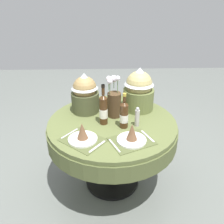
# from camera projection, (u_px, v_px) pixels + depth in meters

# --- Properties ---
(ground) EXTENTS (8.00, 8.00, 0.00)m
(ground) POSITION_uv_depth(u_px,v_px,m) (112.00, 181.00, 2.57)
(ground) COLOR slate
(dining_table) EXTENTS (1.23, 1.23, 0.75)m
(dining_table) POSITION_uv_depth(u_px,v_px,m) (112.00, 132.00, 2.28)
(dining_table) COLOR #5B6638
(dining_table) RESTS_ON ground
(place_setting_left) EXTENTS (0.43, 0.42, 0.16)m
(place_setting_left) POSITION_uv_depth(u_px,v_px,m) (83.00, 135.00, 1.92)
(place_setting_left) COLOR #4E562F
(place_setting_left) RESTS_ON dining_table
(place_setting_right) EXTENTS (0.42, 0.37, 0.16)m
(place_setting_right) POSITION_uv_depth(u_px,v_px,m) (132.00, 136.00, 1.91)
(place_setting_right) COLOR #4E562F
(place_setting_right) RESTS_ON dining_table
(flower_vase) EXTENTS (0.14, 0.22, 0.41)m
(flower_vase) POSITION_uv_depth(u_px,v_px,m) (114.00, 101.00, 2.25)
(flower_vase) COLOR #47331E
(flower_vase) RESTS_ON dining_table
(wine_bottle_left) EXTENTS (0.08, 0.08, 0.38)m
(wine_bottle_left) POSITION_uv_depth(u_px,v_px,m) (103.00, 109.00, 2.12)
(wine_bottle_left) COLOR #422814
(wine_bottle_left) RESTS_ON dining_table
(wine_bottle_centre) EXTENTS (0.08, 0.08, 0.33)m
(wine_bottle_centre) POSITION_uv_depth(u_px,v_px,m) (124.00, 114.00, 2.07)
(wine_bottle_centre) COLOR #422814
(wine_bottle_centre) RESTS_ON dining_table
(pepper_mill) EXTENTS (0.04, 0.04, 0.19)m
(pepper_mill) POSITION_uv_depth(u_px,v_px,m) (137.00, 117.00, 2.11)
(pepper_mill) COLOR #B7B2AD
(pepper_mill) RESTS_ON dining_table
(gift_tub_back_left) EXTENTS (0.27, 0.27, 0.40)m
(gift_tub_back_left) POSITION_uv_depth(u_px,v_px,m) (85.00, 92.00, 2.31)
(gift_tub_back_left) COLOR #474C2D
(gift_tub_back_left) RESTS_ON dining_table
(gift_tub_back_right) EXTENTS (0.31, 0.31, 0.44)m
(gift_tub_back_right) POSITION_uv_depth(u_px,v_px,m) (139.00, 88.00, 2.35)
(gift_tub_back_right) COLOR olive
(gift_tub_back_right) RESTS_ON dining_table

